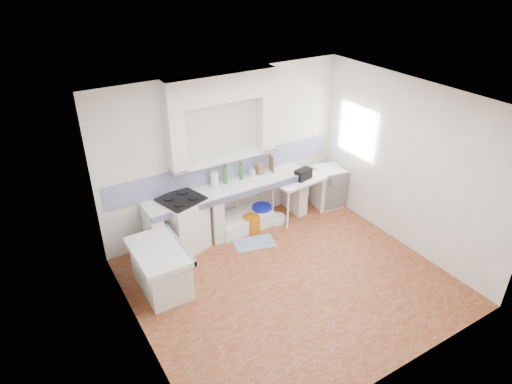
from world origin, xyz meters
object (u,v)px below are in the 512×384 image
fridge (328,187)px  stove (183,224)px  side_table (298,198)px  sink (243,221)px

fridge → stove: bearing=-173.0°
stove → side_table: stove is taller
stove → sink: bearing=-15.8°
sink → fridge: bearing=-7.2°
side_table → sink: bearing=164.9°
side_table → fridge: bearing=-0.8°
stove → fridge: size_ratio=1.17×
stove → side_table: size_ratio=0.98×
stove → sink: size_ratio=0.89×
side_table → fridge: fridge is taller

